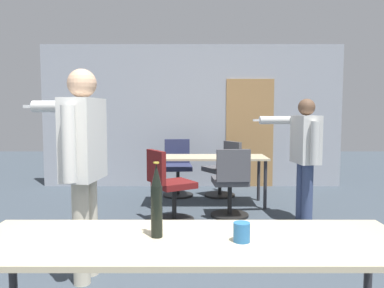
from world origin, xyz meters
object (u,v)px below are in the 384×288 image
at_px(office_chair_far_right, 223,171).
at_px(office_chair_side_rolled, 177,169).
at_px(person_near_casual, 81,154).
at_px(drink_cup, 241,232).
at_px(person_right_polo, 304,149).
at_px(office_chair_near_pushed, 230,185).
at_px(beer_bottle, 156,202).
at_px(office_chair_far_left, 169,188).

distance_m(office_chair_far_right, office_chair_side_rolled, 0.79).
relative_size(person_near_casual, office_chair_side_rolled, 1.87).
height_order(office_chair_far_right, drink_cup, office_chair_far_right).
height_order(person_near_casual, person_right_polo, person_near_casual).
bearing_deg(office_chair_near_pushed, beer_bottle, -107.52).
bearing_deg(beer_bottle, person_right_polo, 59.60).
distance_m(person_near_casual, office_chair_far_right, 3.59).
bearing_deg(beer_bottle, office_chair_far_right, 80.46).
distance_m(person_near_casual, office_chair_side_rolled, 3.38).
height_order(office_chair_far_right, office_chair_side_rolled, office_chair_side_rolled).
height_order(office_chair_side_rolled, drink_cup, office_chair_side_rolled).
relative_size(office_chair_far_left, drink_cup, 9.28).
xyz_separation_m(person_near_casual, office_chair_side_rolled, (0.67, 3.26, -0.62)).
distance_m(person_right_polo, office_chair_far_right, 1.88).
relative_size(person_right_polo, beer_bottle, 3.89).
height_order(office_chair_far_left, beer_bottle, beer_bottle).
xyz_separation_m(person_right_polo, office_chair_near_pushed, (-0.92, 0.21, -0.50)).
relative_size(office_chair_far_right, drink_cup, 9.04).
height_order(person_near_casual, drink_cup, person_near_casual).
bearing_deg(drink_cup, person_near_casual, 134.53).
distance_m(office_chair_far_left, drink_cup, 2.95).
relative_size(office_chair_far_right, beer_bottle, 2.24).
bearing_deg(drink_cup, office_chair_near_pushed, 85.09).
bearing_deg(drink_cup, office_chair_far_right, 86.38).
distance_m(office_chair_side_rolled, beer_bottle, 4.41).
bearing_deg(person_near_casual, person_right_polo, -48.43).
relative_size(person_near_casual, office_chair_far_left, 1.88).
xyz_separation_m(person_near_casual, office_chair_far_right, (1.46, 3.22, -0.65)).
height_order(person_right_polo, office_chair_near_pushed, person_right_polo).
bearing_deg(person_right_polo, beer_bottle, 143.80).
xyz_separation_m(office_chair_far_left, drink_cup, (0.56, -2.88, 0.36)).
bearing_deg(beer_bottle, office_chair_near_pushed, 76.55).
bearing_deg(office_chair_far_left, person_right_polo, 57.72).
xyz_separation_m(office_chair_far_right, office_chair_near_pushed, (-0.02, -1.36, 0.02)).
height_order(office_chair_far_left, office_chair_near_pushed, office_chair_near_pushed).
bearing_deg(beer_bottle, person_near_casual, 122.98).
bearing_deg(drink_cup, beer_bottle, 170.51).
relative_size(office_chair_far_left, office_chair_near_pushed, 1.00).
bearing_deg(person_near_casual, office_chair_far_right, -17.86).
xyz_separation_m(office_chair_far_left, office_chair_side_rolled, (0.05, 1.58, 0.01)).
distance_m(office_chair_far_right, office_chair_far_left, 1.75).
bearing_deg(office_chair_side_rolled, person_right_polo, 131.32).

